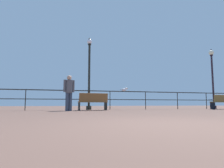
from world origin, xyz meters
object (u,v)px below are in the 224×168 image
(person_by_bench, at_px, (69,90))
(bench_near_right, at_px, (222,101))
(lamppost_center, at_px, (89,72))
(bench_near_left, at_px, (93,101))
(seagull_on_rail, at_px, (124,89))
(lamppost_right, at_px, (212,74))

(person_by_bench, bearing_deg, bench_near_right, 3.15)
(lamppost_center, height_order, person_by_bench, lamppost_center)
(bench_near_left, bearing_deg, bench_near_right, 0.05)
(lamppost_center, distance_m, person_by_bench, 2.41)
(bench_near_right, relative_size, seagull_on_rail, 3.13)
(bench_near_left, xyz_separation_m, seagull_on_rail, (2.06, 0.87, 0.71))
(bench_near_left, distance_m, bench_near_right, 8.42)
(bench_near_left, bearing_deg, lamppost_right, 7.30)
(lamppost_center, distance_m, lamppost_right, 8.94)
(bench_near_left, relative_size, lamppost_right, 0.35)
(lamppost_right, distance_m, person_by_bench, 10.42)
(bench_near_left, height_order, lamppost_right, lamppost_right)
(lamppost_right, bearing_deg, bench_near_left, -172.70)
(lamppost_center, relative_size, seagull_on_rail, 9.55)
(bench_near_right, bearing_deg, lamppost_right, 67.48)
(lamppost_center, height_order, seagull_on_rail, lamppost_center)
(seagull_on_rail, bearing_deg, lamppost_right, 2.25)
(person_by_bench, distance_m, seagull_on_rail, 3.63)
(bench_near_left, xyz_separation_m, lamppost_right, (8.89, 1.14, 2.02))
(bench_near_right, distance_m, lamppost_center, 8.70)
(lamppost_center, relative_size, lamppost_right, 0.99)
(lamppost_center, height_order, lamppost_right, lamppost_right)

